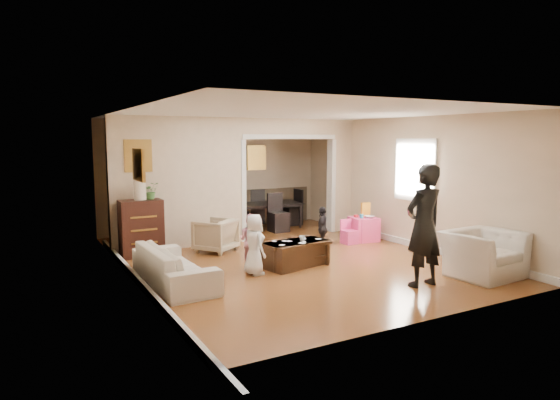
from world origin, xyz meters
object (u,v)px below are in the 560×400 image
sofa (174,265)px  child_toddler (322,229)px  armchair_back (216,235)px  coffee_table (295,254)px  dresser (141,228)px  cyan_cup (362,216)px  dining_table (266,215)px  table_lamp (140,190)px  child_kneel_a (254,245)px  coffee_cup (302,239)px  child_kneel_b (251,240)px  play_table (364,229)px  adult_person (424,226)px  armchair_front (483,254)px

sofa → child_toddler: size_ratio=2.26×
armchair_back → coffee_table: armchair_back is taller
child_toddler → coffee_table: bearing=-17.8°
dresser → cyan_cup: bearing=-12.1°
dining_table → table_lamp: bearing=-148.8°
table_lamp → cyan_cup: size_ratio=4.50×
table_lamp → dining_table: (3.38, 1.54, -0.93)m
table_lamp → dining_table: size_ratio=0.21×
child_kneel_a → coffee_cup: bearing=-87.3°
coffee_cup → child_toddler: bearing=40.1°
cyan_cup → child_kneel_a: 3.32m
child_kneel_a → child_toddler: (1.90, 0.90, -0.06)m
table_lamp → child_kneel_b: bearing=-49.6°
sofa → armchair_back: (1.32, 1.70, 0.04)m
table_lamp → play_table: bearing=-11.2°
dining_table → adult_person: (-0.17, -5.42, 0.60)m
sofa → adult_person: bearing=-122.1°
cyan_cup → child_kneel_b: (-2.94, -0.75, -0.09)m
cyan_cup → table_lamp: bearing=167.9°
sofa → coffee_table: bearing=-91.0°
play_table → adult_person: bearing=-113.1°
coffee_cup → cyan_cup: cyan_cup is taller
coffee_cup → adult_person: 2.12m
table_lamp → child_kneel_b: (1.44, -1.69, -0.77)m
play_table → cyan_cup: (-0.10, -0.05, 0.29)m
child_toddler → armchair_front: bearing=60.9°
cyan_cup → adult_person: 3.19m
child_kneel_b → child_kneel_a: bearing=128.3°
dresser → cyan_cup: size_ratio=13.11×
armchair_front → dresser: (-4.41, 3.97, 0.17)m
child_toddler → coffee_cup: bearing=-13.2°
adult_person → child_toddler: 2.68m
child_toddler → adult_person: bearing=37.0°
sofa → dresser: (-0.01, 2.03, 0.24)m
table_lamp → dining_table: 3.83m
armchair_back → child_toddler: (1.86, -0.92, 0.11)m
cyan_cup → play_table: bearing=26.6°
dining_table → child_kneel_b: bearing=-114.3°
sofa → adult_person: (3.19, -1.85, 0.62)m
child_toddler → child_kneel_b: bearing=-38.9°
table_lamp → child_kneel_a: (1.29, -2.14, -0.74)m
adult_person → dining_table: bearing=-94.1°
sofa → cyan_cup: size_ratio=24.29×
armchair_front → adult_person: adult_person is taller
coffee_cup → play_table: bearing=27.2°
armchair_back → play_table: bearing=135.3°
dining_table → child_kneel_b: child_kneel_b is taller
sofa → child_toddler: child_toddler is taller
dresser → adult_person: (3.21, -3.88, 0.38)m
dresser → cyan_cup: (4.38, -0.94, 0.02)m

